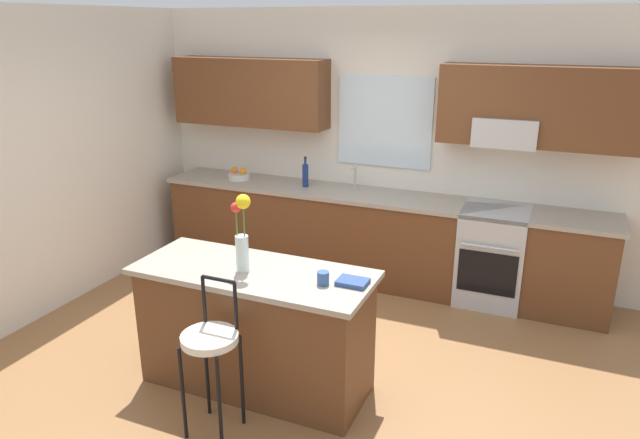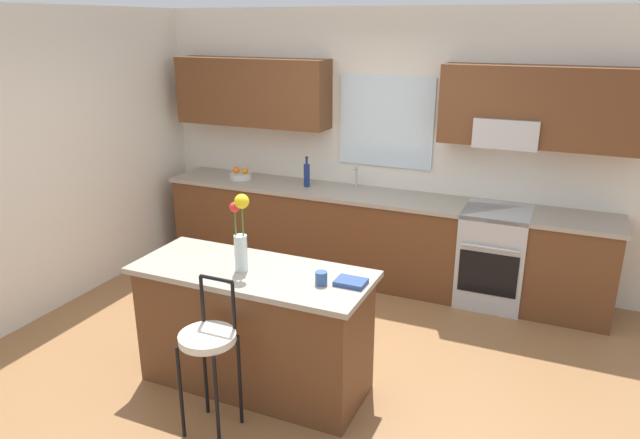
# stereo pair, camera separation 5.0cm
# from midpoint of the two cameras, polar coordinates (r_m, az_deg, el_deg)

# --- Properties ---
(ground_plane) EXTENTS (14.00, 14.00, 0.00)m
(ground_plane) POSITION_cam_midpoint_polar(r_m,az_deg,el_deg) (4.77, -1.37, -13.58)
(ground_plane) COLOR olive
(wall_left) EXTENTS (0.12, 4.60, 2.70)m
(wall_left) POSITION_cam_midpoint_polar(r_m,az_deg,el_deg) (5.95, -23.23, 5.56)
(wall_left) COLOR silver
(wall_left) RESTS_ON ground
(back_wall_assembly) EXTENTS (5.60, 0.50, 2.70)m
(back_wall_assembly) POSITION_cam_midpoint_polar(r_m,az_deg,el_deg) (5.98, 6.89, 8.54)
(back_wall_assembly) COLOR silver
(back_wall_assembly) RESTS_ON ground
(counter_run) EXTENTS (4.56, 0.64, 0.92)m
(counter_run) POSITION_cam_midpoint_polar(r_m,az_deg,el_deg) (5.99, 5.46, -1.73)
(counter_run) COLOR brown
(counter_run) RESTS_ON ground
(sink_faucet) EXTENTS (0.02, 0.13, 0.23)m
(sink_faucet) POSITION_cam_midpoint_polar(r_m,az_deg,el_deg) (6.02, 3.78, 4.36)
(sink_faucet) COLOR #B7BABC
(sink_faucet) RESTS_ON counter_run
(oven_range) EXTENTS (0.60, 0.64, 0.92)m
(oven_range) POSITION_cam_midpoint_polar(r_m,az_deg,el_deg) (5.74, 16.81, -3.47)
(oven_range) COLOR #B7BABC
(oven_range) RESTS_ON ground
(kitchen_island) EXTENTS (1.70, 0.70, 0.92)m
(kitchen_island) POSITION_cam_midpoint_polar(r_m,az_deg,el_deg) (4.29, -6.12, -10.49)
(kitchen_island) COLOR brown
(kitchen_island) RESTS_ON ground
(bar_stool_near) EXTENTS (0.36, 0.36, 1.04)m
(bar_stool_near) POSITION_cam_midpoint_polar(r_m,az_deg,el_deg) (3.80, -10.47, -11.90)
(bar_stool_near) COLOR black
(bar_stool_near) RESTS_ON ground
(flower_vase) EXTENTS (0.14, 0.10, 0.56)m
(flower_vase) POSITION_cam_midpoint_polar(r_m,az_deg,el_deg) (3.98, -7.42, -1.42)
(flower_vase) COLOR silver
(flower_vase) RESTS_ON kitchen_island
(mug_ceramic) EXTENTS (0.08, 0.08, 0.09)m
(mug_ceramic) POSITION_cam_midpoint_polar(r_m,az_deg,el_deg) (3.82, 0.50, -5.76)
(mug_ceramic) COLOR #33518C
(mug_ceramic) RESTS_ON kitchen_island
(cookbook) EXTENTS (0.20, 0.15, 0.03)m
(cookbook) POSITION_cam_midpoint_polar(r_m,az_deg,el_deg) (3.84, 3.41, -6.14)
(cookbook) COLOR navy
(cookbook) RESTS_ON kitchen_island
(fruit_bowl_oranges) EXTENTS (0.24, 0.24, 0.13)m
(fruit_bowl_oranges) POSITION_cam_midpoint_polar(r_m,az_deg,el_deg) (6.47, -7.53, 4.33)
(fruit_bowl_oranges) COLOR silver
(fruit_bowl_oranges) RESTS_ON counter_run
(bottle_olive_oil) EXTENTS (0.06, 0.06, 0.32)m
(bottle_olive_oil) POSITION_cam_midpoint_polar(r_m,az_deg,el_deg) (6.08, -1.07, 4.41)
(bottle_olive_oil) COLOR navy
(bottle_olive_oil) RESTS_ON counter_run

